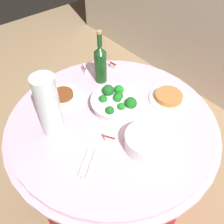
% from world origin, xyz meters
% --- Properties ---
extents(ground_plane, '(6.00, 6.00, 0.00)m').
position_xyz_m(ground_plane, '(0.00, 0.00, 0.00)').
color(ground_plane, '#9E7F5B').
extents(buffet_table, '(1.16, 1.16, 0.74)m').
position_xyz_m(buffet_table, '(0.00, 0.00, 0.38)').
color(buffet_table, maroon).
rests_on(buffet_table, ground_plane).
extents(broccoli_bowl, '(0.28, 0.28, 0.11)m').
position_xyz_m(broccoli_bowl, '(-0.05, 0.07, 0.78)').
color(broccoli_bowl, white).
rests_on(broccoli_bowl, buffet_table).
extents(plate_stack, '(0.21, 0.21, 0.08)m').
position_xyz_m(plate_stack, '(0.25, 0.01, 0.78)').
color(plate_stack, white).
rests_on(plate_stack, buffet_table).
extents(wine_bottle, '(0.07, 0.07, 0.34)m').
position_xyz_m(wine_bottle, '(-0.30, 0.16, 0.87)').
color(wine_bottle, '#144117').
rests_on(wine_bottle, buffet_table).
extents(decorative_fruit_vase, '(0.11, 0.11, 0.34)m').
position_xyz_m(decorative_fruit_vase, '(-0.13, -0.28, 0.89)').
color(decorative_fruit_vase, silver).
rests_on(decorative_fruit_vase, buffet_table).
extents(serving_tongs, '(0.13, 0.15, 0.01)m').
position_xyz_m(serving_tongs, '(0.15, -0.28, 0.74)').
color(serving_tongs, silver).
rests_on(serving_tongs, buffet_table).
extents(food_plate_peanuts, '(0.22, 0.22, 0.04)m').
position_xyz_m(food_plate_peanuts, '(0.09, 0.35, 0.76)').
color(food_plate_peanuts, white).
rests_on(food_plate_peanuts, buffet_table).
extents(food_plate_stir_fry, '(0.22, 0.22, 0.04)m').
position_xyz_m(food_plate_stir_fry, '(-0.31, -0.11, 0.75)').
color(food_plate_stir_fry, white).
rests_on(food_plate_stir_fry, buffet_table).
extents(label_placard_front, '(0.05, 0.01, 0.05)m').
position_xyz_m(label_placard_front, '(-0.34, 0.29, 0.77)').
color(label_placard_front, white).
rests_on(label_placard_front, buffet_table).
extents(label_placard_mid, '(0.05, 0.02, 0.05)m').
position_xyz_m(label_placard_mid, '(-0.43, 0.13, 0.77)').
color(label_placard_mid, white).
rests_on(label_placard_mid, buffet_table).
extents(label_placard_rear, '(0.05, 0.03, 0.05)m').
position_xyz_m(label_placard_rear, '(0.12, -0.11, 0.77)').
color(label_placard_rear, white).
rests_on(label_placard_rear, buffet_table).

